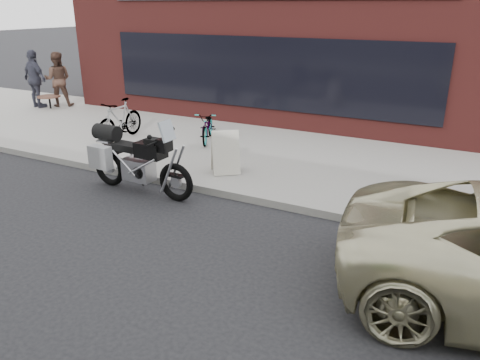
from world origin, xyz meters
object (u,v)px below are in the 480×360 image
Objects in this scene: sandwich_sign at (225,152)px; cafe_patron_left at (58,79)px; bicycle_front at (208,126)px; motorcycle at (133,160)px; cafe_patron_right at (35,79)px; cafe_table at (49,97)px; bicycle_rear at (120,120)px.

sandwich_sign is 9.25m from cafe_patron_left.
cafe_patron_left is at bearing 144.62° from bicycle_front.
cafe_patron_left is (-7.34, 4.89, 0.41)m from motorcycle.
motorcycle is at bearing 110.04° from cafe_patron_left.
sandwich_sign is 0.47× the size of cafe_patron_right.
motorcycle is 1.94m from sandwich_sign.
motorcycle is at bearing -31.03° from cafe_table.
cafe_table is at bearing 156.45° from bicycle_rear.
bicycle_rear reaches higher than bicycle_front.
motorcycle is 8.83m from cafe_patron_left.
bicycle_rear is 5.69m from cafe_patron_right.
cafe_patron_left is at bearing -124.20° from cafe_patron_right.
motorcycle is 2.69× the size of sandwich_sign.
bicycle_front is (-0.34, 3.40, -0.12)m from motorcycle.
bicycle_rear is 0.90× the size of cafe_patron_right.
cafe_patron_left reaches higher than sandwich_sign.
bicycle_front is 0.82× the size of cafe_patron_left.
cafe_table is (-4.85, 1.94, -0.13)m from bicycle_rear.
motorcycle is 1.25× the size of cafe_patron_right.
bicycle_front is at bearing 21.51° from bicycle_rear.
motorcycle is at bearing 160.01° from cafe_patron_right.
sandwich_sign is at bearing 171.56° from cafe_patron_right.
bicycle_front is 0.78× the size of cafe_patron_right.
motorcycle is at bearing -46.56° from bicycle_rear.
bicycle_front is 7.18m from cafe_patron_left.
cafe_table is at bearing -165.21° from cafe_patron_right.
bicycle_rear is 5.23m from cafe_table.
sandwich_sign is at bearing -16.47° from bicycle_rear.
cafe_patron_right is at bearing 10.43° from cafe_patron_left.
bicycle_rear is 2.31× the size of cafe_table.
sandwich_sign reaches higher than cafe_table.
bicycle_front is at bearing 131.66° from cafe_patron_left.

